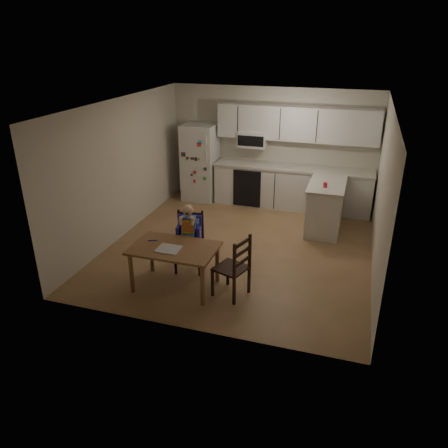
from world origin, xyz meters
The scene contains 10 objects.
room centered at (0.00, 0.48, 1.25)m, with size 4.52×5.01×2.51m.
refrigerator centered at (-1.55, 2.15, 0.85)m, with size 0.72×0.70×1.70m, color silver.
kitchen_run centered at (0.50, 2.24, 0.88)m, with size 3.37×0.62×2.15m.
kitchen_island centered at (1.34, 1.23, 0.47)m, with size 0.67×1.28×0.94m.
red_cup centered at (1.31, 0.96, 0.99)m, with size 0.07×0.07×0.09m, color #E12543.
dining_table centered at (-0.57, -1.60, 0.58)m, with size 1.24×0.80×0.67m.
napkin centered at (-0.61, -1.69, 0.67)m, with size 0.34×0.29×0.01m, color silver.
toddler_spoon centered at (-0.97, -1.51, 0.67)m, with size 0.02×0.02×0.12m, color #3226B3.
chair_booster centered at (-0.58, -0.98, 0.67)m, with size 0.49×0.49×1.12m.
chair_side centered at (0.37, -1.58, 0.54)m, with size 0.53×0.53×0.95m.
Camera 1 is at (1.83, -6.78, 3.52)m, focal length 35.00 mm.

